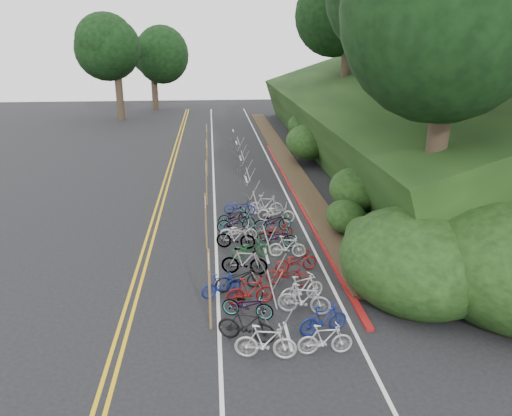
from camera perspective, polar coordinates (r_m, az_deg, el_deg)
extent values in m
plane|color=black|center=(17.41, -7.68, -11.21)|extent=(120.00, 120.00, 0.00)
cube|color=gold|center=(26.70, -11.51, -0.47)|extent=(0.12, 80.00, 0.01)
cube|color=gold|center=(26.67, -10.87, -0.46)|extent=(0.12, 80.00, 0.01)
cube|color=silver|center=(26.52, -4.73, -0.28)|extent=(0.12, 80.00, 0.01)
cube|color=silver|center=(26.87, 4.26, -0.01)|extent=(0.12, 80.00, 0.01)
cube|color=silver|center=(15.83, 3.68, -14.39)|extent=(0.10, 1.60, 0.01)
cube|color=silver|center=(21.06, 1.21, -5.45)|extent=(0.10, 1.60, 0.01)
cube|color=silver|center=(26.61, -0.21, -0.15)|extent=(0.10, 1.60, 0.01)
cube|color=silver|center=(32.33, -1.13, 3.31)|extent=(0.10, 1.60, 0.01)
cube|color=silver|center=(38.13, -1.78, 5.72)|extent=(0.10, 1.60, 0.01)
cube|color=silver|center=(43.98, -2.26, 7.49)|extent=(0.10, 1.60, 0.01)
cube|color=silver|center=(49.87, -2.63, 8.84)|extent=(0.10, 1.60, 0.01)
cube|color=maroon|center=(28.81, 4.60, 1.38)|extent=(0.25, 28.00, 0.10)
cube|color=black|center=(39.58, 13.61, 9.81)|extent=(12.32, 44.00, 9.11)
cube|color=#382819|center=(38.44, 3.16, 5.92)|extent=(1.40, 44.00, 0.16)
ellipsoid|color=#284C19|center=(20.59, 12.98, -3.41)|extent=(2.00, 2.80, 1.60)
ellipsoid|color=#284C19|center=(25.16, 11.38, 2.04)|extent=(2.60, 3.64, 2.08)
ellipsoid|color=#284C19|center=(30.95, 10.52, 6.08)|extent=(2.20, 3.08, 1.76)
ellipsoid|color=#284C19|center=(36.44, 5.85, 7.51)|extent=(3.00, 4.20, 2.40)
ellipsoid|color=#284C19|center=(42.33, 5.27, 9.34)|extent=(2.40, 3.36, 1.92)
ellipsoid|color=#284C19|center=(46.36, 6.02, 11.00)|extent=(2.80, 3.92, 2.24)
ellipsoid|color=#284C19|center=(23.26, 10.27, -0.97)|extent=(1.80, 2.52, 1.44)
ellipsoid|color=#284C19|center=(34.82, 10.12, 8.53)|extent=(3.20, 4.48, 2.56)
ellipsoid|color=black|center=(18.66, 17.68, -5.67)|extent=(5.28, 6.16, 3.52)
ellipsoid|color=black|center=(19.13, 27.24, -5.61)|extent=(6.24, 7.28, 4.16)
cylinder|color=#2D2319|center=(20.54, 19.72, 4.56)|extent=(0.80, 0.80, 5.57)
ellipsoid|color=black|center=(20.00, 21.39, 18.75)|extent=(7.62, 7.62, 7.24)
cylinder|color=#2D2319|center=(23.92, 22.92, 11.56)|extent=(0.87, 0.87, 6.86)
cylinder|color=#2D2319|center=(29.03, 15.52, 12.35)|extent=(0.84, 0.84, 6.43)
cylinder|color=#2D2319|center=(37.30, 15.09, 15.44)|extent=(0.89, 0.89, 7.29)
cylinder|color=#2D2319|center=(44.69, 10.19, 14.90)|extent=(0.82, 0.82, 6.00)
ellipsoid|color=black|center=(44.67, 10.62, 21.82)|extent=(8.00, 8.00, 7.60)
cylinder|color=#2D2319|center=(53.00, 10.68, 16.67)|extent=(0.87, 0.87, 6.86)
cylinder|color=#2D2319|center=(58.22, -15.33, 12.42)|extent=(0.80, 0.80, 5.57)
ellipsoid|color=black|center=(57.93, -15.78, 17.40)|extent=(7.62, 7.62, 7.24)
cylinder|color=#2D2319|center=(65.72, -11.51, 13.18)|extent=(0.77, 0.77, 5.14)
ellipsoid|color=black|center=(65.45, -11.78, 17.16)|extent=(6.67, 6.67, 6.33)
cylinder|color=gray|center=(16.23, 1.82, -9.13)|extent=(0.05, 2.61, 0.05)
cylinder|color=gray|center=(15.43, 1.29, -13.02)|extent=(0.54, 0.04, 1.04)
cylinder|color=gray|center=(15.49, 3.40, -12.90)|extent=(0.54, 0.04, 1.04)
cylinder|color=gray|center=(17.51, 0.40, -8.86)|extent=(0.54, 0.04, 1.04)
cylinder|color=gray|center=(17.57, 2.24, -8.78)|extent=(0.54, 0.04, 1.04)
cylinder|color=gray|center=(19.68, 1.27, -3.62)|extent=(0.05, 3.00, 0.05)
cylinder|color=gray|center=(18.62, 0.87, -6.93)|extent=(0.58, 0.04, 1.13)
cylinder|color=gray|center=(18.68, 2.59, -6.85)|extent=(0.58, 0.04, 1.13)
cylinder|color=gray|center=(21.16, 0.08, -3.64)|extent=(0.58, 0.04, 1.13)
cylinder|color=gray|center=(21.22, 1.59, -3.58)|extent=(0.58, 0.04, 1.13)
cylinder|color=gray|center=(24.35, -0.04, 0.87)|extent=(0.05, 3.00, 0.05)
cylinder|color=gray|center=(23.20, -0.42, -1.57)|extent=(0.58, 0.04, 1.13)
cylinder|color=gray|center=(23.25, 0.96, -1.52)|extent=(0.58, 0.04, 1.13)
cylinder|color=gray|center=(25.84, -0.94, 0.59)|extent=(0.58, 0.04, 1.13)
cylinder|color=gray|center=(25.88, 0.30, 0.63)|extent=(0.58, 0.04, 1.13)
cylinder|color=gray|center=(29.13, -0.92, 3.90)|extent=(0.05, 3.00, 0.05)
cylinder|color=gray|center=(27.93, -1.27, 2.00)|extent=(0.58, 0.04, 1.13)
cylinder|color=gray|center=(27.97, -0.13, 2.03)|extent=(0.58, 0.04, 1.13)
cylinder|color=gray|center=(30.61, -1.64, 3.52)|extent=(0.58, 0.04, 1.13)
cylinder|color=gray|center=(30.65, -0.59, 3.54)|extent=(0.58, 0.04, 1.13)
cylinder|color=gray|center=(33.98, -1.56, 6.07)|extent=(0.05, 3.00, 0.05)
cylinder|color=gray|center=(32.74, -1.88, 4.53)|extent=(0.58, 0.04, 1.13)
cylinder|color=gray|center=(32.77, -0.90, 4.56)|extent=(0.58, 0.04, 1.13)
cylinder|color=gray|center=(35.45, -2.15, 5.65)|extent=(0.58, 0.04, 1.13)
cylinder|color=gray|center=(35.48, -1.24, 5.67)|extent=(0.58, 0.04, 1.13)
cylinder|color=gray|center=(38.86, -2.04, 7.69)|extent=(0.05, 3.00, 0.05)
cylinder|color=gray|center=(37.59, -2.33, 6.41)|extent=(0.58, 0.04, 1.13)
cylinder|color=gray|center=(37.62, -1.48, 6.43)|extent=(0.58, 0.04, 1.13)
cylinder|color=gray|center=(40.33, -2.54, 7.27)|extent=(0.58, 0.04, 1.13)
cylinder|color=gray|center=(40.36, -1.74, 7.28)|extent=(0.58, 0.04, 1.13)
cylinder|color=brown|center=(15.52, -5.32, -9.32)|extent=(0.08, 0.08, 2.73)
cube|color=silver|center=(15.07, -5.43, -5.91)|extent=(0.02, 0.40, 0.50)
cylinder|color=brown|center=(21.40, -5.73, -1.53)|extent=(0.08, 0.08, 2.50)
cube|color=silver|center=(21.10, -5.81, 0.76)|extent=(0.02, 0.40, 0.50)
cylinder|color=brown|center=(27.11, -5.68, 2.88)|extent=(0.08, 0.08, 2.50)
cube|color=silver|center=(26.87, -5.74, 4.72)|extent=(0.02, 0.40, 0.50)
cylinder|color=brown|center=(32.92, -5.64, 5.74)|extent=(0.08, 0.08, 2.50)
cube|color=silver|center=(32.73, -5.69, 7.28)|extent=(0.02, 0.40, 0.50)
cylinder|color=brown|center=(38.79, -5.61, 7.74)|extent=(0.08, 0.08, 2.50)
cube|color=silver|center=(38.62, -5.66, 9.05)|extent=(0.02, 0.40, 0.50)
imported|color=navy|center=(17.78, -3.98, -8.74)|extent=(0.90, 1.55, 0.90)
imported|color=beige|center=(14.58, 1.11, -15.07)|extent=(0.81, 1.85, 1.07)
imported|color=beige|center=(14.91, 7.91, -14.64)|extent=(0.46, 1.62, 0.97)
imported|color=black|center=(15.30, -1.11, -13.24)|extent=(1.13, 1.87, 1.09)
imported|color=navy|center=(15.82, 7.72, -12.48)|extent=(0.88, 1.69, 0.98)
imported|color=slate|center=(16.51, -0.97, -11.00)|extent=(1.16, 1.84, 0.91)
imported|color=#9E9EA3|center=(16.74, 5.51, -10.32)|extent=(0.99, 1.85, 1.07)
imported|color=maroon|center=(17.23, -0.65, -9.46)|extent=(0.63, 1.70, 1.00)
imported|color=beige|center=(17.40, 5.24, -9.15)|extent=(1.10, 1.80, 1.05)
imported|color=black|center=(18.16, -1.97, -8.01)|extent=(1.00, 1.87, 0.93)
imported|color=maroon|center=(18.54, 3.62, -7.62)|extent=(1.00, 1.70, 0.84)
imported|color=slate|center=(19.27, -1.34, -6.10)|extent=(0.86, 1.87, 1.08)
imported|color=maroon|center=(19.56, 4.59, -6.04)|extent=(1.02, 1.85, 0.92)
imported|color=#144C1E|center=(20.68, -0.67, -4.65)|extent=(0.87, 1.70, 0.85)
imported|color=beige|center=(20.80, 3.62, -4.41)|extent=(0.67, 1.61, 0.94)
imported|color=slate|center=(21.58, -2.34, -3.35)|extent=(0.87, 1.79, 1.04)
imported|color=slate|center=(21.75, 2.38, -3.32)|extent=(1.02, 1.87, 0.93)
imported|color=beige|center=(22.43, -2.02, -2.67)|extent=(0.67, 1.71, 0.88)
imported|color=maroon|center=(22.56, 2.34, -2.59)|extent=(0.98, 1.72, 0.85)
imported|color=slate|center=(23.50, -2.29, -1.54)|extent=(1.03, 1.95, 0.97)
imported|color=slate|center=(23.51, 1.91, -1.55)|extent=(0.88, 1.88, 0.95)
imported|color=slate|center=(24.44, -2.60, -0.90)|extent=(1.05, 1.68, 0.84)
imported|color=beige|center=(24.71, 2.32, -0.51)|extent=(1.08, 1.94, 0.97)
imported|color=navy|center=(25.71, -1.90, 0.15)|extent=(0.81, 1.71, 0.86)
imported|color=#9E9EA3|center=(25.64, 1.15, 0.35)|extent=(0.76, 1.83, 1.07)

